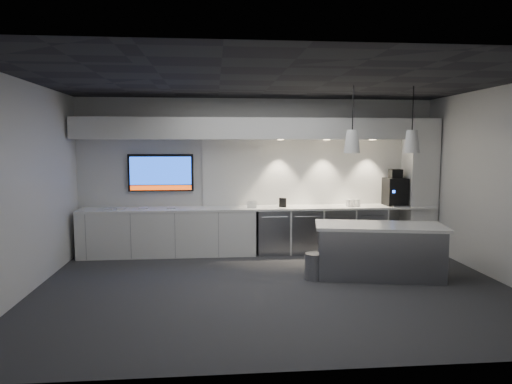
{
  "coord_description": "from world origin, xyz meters",
  "views": [
    {
      "loc": [
        -0.87,
        -6.5,
        2.11
      ],
      "look_at": [
        -0.17,
        1.1,
        1.31
      ],
      "focal_mm": 32.0,
      "sensor_mm": 36.0,
      "label": 1
    }
  ],
  "objects": [
    {
      "name": "fridge_unit_c",
      "position": [
        1.51,
        2.17,
        0.42
      ],
      "size": [
        0.6,
        0.61,
        0.85
      ],
      "primitive_type": "cube",
      "color": "gray",
      "rests_on": "floor"
    },
    {
      "name": "tray_d",
      "position": [
        -1.69,
        2.14,
        0.91
      ],
      "size": [
        0.18,
        0.18,
        0.02
      ],
      "primitive_type": "cube",
      "rotation": [
        0.0,
        0.0,
        0.13
      ],
      "color": "#BDBDBD",
      "rests_on": "back_counter"
    },
    {
      "name": "left_base_cabinets",
      "position": [
        -1.75,
        2.17,
        0.43
      ],
      "size": [
        3.3,
        0.63,
        0.86
      ],
      "primitive_type": "cube",
      "color": "white",
      "rests_on": "floor"
    },
    {
      "name": "sign_white",
      "position": [
        -0.16,
        2.06,
        0.97
      ],
      "size": [
        0.18,
        0.03,
        0.14
      ],
      "primitive_type": "cube",
      "rotation": [
        0.0,
        0.0,
        -0.05
      ],
      "color": "white",
      "rests_on": "back_counter"
    },
    {
      "name": "wall_left",
      "position": [
        -3.5,
        0.0,
        1.5
      ],
      "size": [
        0.0,
        7.0,
        7.0
      ],
      "primitive_type": "plane",
      "rotation": [
        1.57,
        0.0,
        1.57
      ],
      "color": "silver",
      "rests_on": "floor"
    },
    {
      "name": "soffit",
      "position": [
        0.0,
        2.2,
        2.4
      ],
      "size": [
        6.9,
        0.6,
        0.4
      ],
      "primitive_type": "cube",
      "color": "white",
      "rests_on": "wall_back"
    },
    {
      "name": "fridge_unit_d",
      "position": [
        2.14,
        2.17,
        0.42
      ],
      "size": [
        0.6,
        0.61,
        0.85
      ],
      "primitive_type": "cube",
      "color": "gray",
      "rests_on": "floor"
    },
    {
      "name": "ceiling",
      "position": [
        0.0,
        0.0,
        3.0
      ],
      "size": [
        7.0,
        7.0,
        0.0
      ],
      "primitive_type": "plane",
      "rotation": [
        3.14,
        0.0,
        0.0
      ],
      "color": "black",
      "rests_on": "wall_back"
    },
    {
      "name": "tray_b",
      "position": [
        -2.61,
        2.15,
        0.91
      ],
      "size": [
        0.2,
        0.2,
        0.02
      ],
      "primitive_type": "cube",
      "rotation": [
        0.0,
        0.0,
        0.3
      ],
      "color": "#BDBDBD",
      "rests_on": "back_counter"
    },
    {
      "name": "bin",
      "position": [
        0.67,
        0.36,
        0.21
      ],
      "size": [
        0.33,
        0.33,
        0.41
      ],
      "primitive_type": "cylinder",
      "rotation": [
        0.0,
        0.0,
        -0.15
      ],
      "color": "gray",
      "rests_on": "floor"
    },
    {
      "name": "coffee_machine",
      "position": [
        2.71,
        2.2,
        1.19
      ],
      "size": [
        0.4,
        0.57,
        0.72
      ],
      "rotation": [
        0.0,
        0.0,
        -0.01
      ],
      "color": "black",
      "rests_on": "back_counter"
    },
    {
      "name": "cup_cluster",
      "position": [
        1.82,
        2.09,
        0.97
      ],
      "size": [
        0.25,
        0.16,
        0.14
      ],
      "primitive_type": null,
      "color": "white",
      "rests_on": "back_counter"
    },
    {
      "name": "pendant_right",
      "position": [
        2.2,
        0.38,
        2.15
      ],
      "size": [
        0.25,
        0.25,
        1.06
      ],
      "color": "white",
      "rests_on": "ceiling"
    },
    {
      "name": "pendant_left",
      "position": [
        1.25,
        0.38,
        2.15
      ],
      "size": [
        0.25,
        0.25,
        1.06
      ],
      "color": "white",
      "rests_on": "ceiling"
    },
    {
      "name": "column",
      "position": [
        3.2,
        2.2,
        1.3
      ],
      "size": [
        0.55,
        0.55,
        2.6
      ],
      "primitive_type": "cube",
      "color": "white",
      "rests_on": "floor"
    },
    {
      "name": "back_counter",
      "position": [
        0.0,
        2.17,
        0.88
      ],
      "size": [
        6.8,
        0.65,
        0.04
      ],
      "primitive_type": "cube",
      "color": "white",
      "rests_on": "left_base_cabinets"
    },
    {
      "name": "wall_front",
      "position": [
        0.0,
        -2.5,
        1.5
      ],
      "size": [
        7.0,
        0.0,
        7.0
      ],
      "primitive_type": "plane",
      "rotation": [
        -1.57,
        0.0,
        0.0
      ],
      "color": "silver",
      "rests_on": "floor"
    },
    {
      "name": "tray_a",
      "position": [
        -2.83,
        2.09,
        0.91
      ],
      "size": [
        0.17,
        0.17,
        0.02
      ],
      "primitive_type": "cube",
      "rotation": [
        0.0,
        0.0,
        0.08
      ],
      "color": "#BDBDBD",
      "rests_on": "back_counter"
    },
    {
      "name": "tray_c",
      "position": [
        -2.2,
        2.14,
        0.91
      ],
      "size": [
        0.19,
        0.19,
        0.02
      ],
      "primitive_type": "cube",
      "rotation": [
        0.0,
        0.0,
        0.23
      ],
      "color": "#BDBDBD",
      "rests_on": "back_counter"
    },
    {
      "name": "wall_right",
      "position": [
        3.5,
        0.0,
        1.5
      ],
      "size": [
        0.0,
        7.0,
        7.0
      ],
      "primitive_type": "plane",
      "rotation": [
        1.57,
        0.0,
        -1.57
      ],
      "color": "silver",
      "rests_on": "floor"
    },
    {
      "name": "sign_black",
      "position": [
        0.44,
        2.12,
        0.99
      ],
      "size": [
        0.14,
        0.05,
        0.18
      ],
      "primitive_type": "cube",
      "rotation": [
        0.0,
        0.0,
        -0.25
      ],
      "color": "black",
      "rests_on": "back_counter"
    },
    {
      "name": "fridge_unit_a",
      "position": [
        0.25,
        2.17,
        0.42
      ],
      "size": [
        0.6,
        0.61,
        0.85
      ],
      "primitive_type": "cube",
      "color": "gray",
      "rests_on": "floor"
    },
    {
      "name": "backsplash",
      "position": [
        1.2,
        2.48,
        1.55
      ],
      "size": [
        4.6,
        0.03,
        1.3
      ],
      "primitive_type": "cube",
      "color": "white",
      "rests_on": "wall_back"
    },
    {
      "name": "island",
      "position": [
        1.72,
        0.38,
        0.43
      ],
      "size": [
        2.13,
        1.24,
        0.85
      ],
      "rotation": [
        0.0,
        0.0,
        -0.2
      ],
      "color": "gray",
      "rests_on": "floor"
    },
    {
      "name": "wall_back",
      "position": [
        0.0,
        2.5,
        1.5
      ],
      "size": [
        7.0,
        0.0,
        7.0
      ],
      "primitive_type": "plane",
      "rotation": [
        1.57,
        0.0,
        0.0
      ],
      "color": "silver",
      "rests_on": "floor"
    },
    {
      "name": "wall_tv",
      "position": [
        -1.9,
        2.45,
        1.56
      ],
      "size": [
        1.25,
        0.07,
        0.72
      ],
      "color": "black",
      "rests_on": "wall_back"
    },
    {
      "name": "floor",
      "position": [
        0.0,
        0.0,
        0.0
      ],
      "size": [
        7.0,
        7.0,
        0.0
      ],
      "primitive_type": "plane",
      "color": "#2E2E31",
      "rests_on": "ground"
    },
    {
      "name": "fridge_unit_b",
      "position": [
        0.88,
        2.17,
        0.42
      ],
      "size": [
        0.6,
        0.61,
        0.85
      ],
      "primitive_type": "cube",
      "color": "gray",
      "rests_on": "floor"
    }
  ]
}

